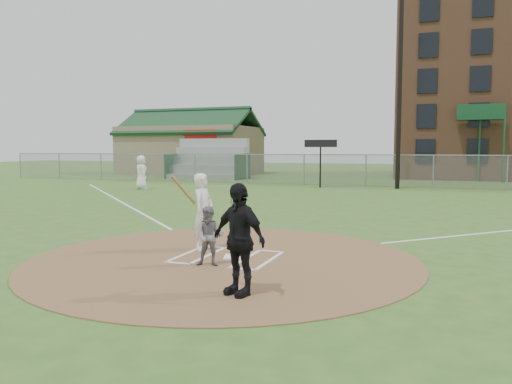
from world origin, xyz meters
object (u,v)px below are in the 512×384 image
(batter_at_plate, at_px, (203,211))
(umpire, at_px, (239,239))
(home_plate, at_px, (236,257))
(catcher, at_px, (210,236))
(ondeck_player, at_px, (141,172))

(batter_at_plate, bearing_deg, umpire, -55.00)
(home_plate, bearing_deg, umpire, -66.44)
(umpire, bearing_deg, batter_at_plate, 146.59)
(catcher, distance_m, ondeck_player, 20.26)
(umpire, relative_size, ondeck_player, 0.92)
(home_plate, height_order, umpire, umpire)
(catcher, height_order, ondeck_player, ondeck_player)
(catcher, distance_m, batter_at_plate, 1.69)
(home_plate, xyz_separation_m, umpire, (1.10, -2.51, 0.90))
(home_plate, distance_m, ondeck_player, 19.71)
(umpire, distance_m, ondeck_player, 22.35)
(catcher, xyz_separation_m, batter_at_plate, (-0.85, 1.43, 0.30))
(catcher, relative_size, ondeck_player, 0.61)
(catcher, height_order, batter_at_plate, batter_at_plate)
(ondeck_player, relative_size, batter_at_plate, 1.11)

